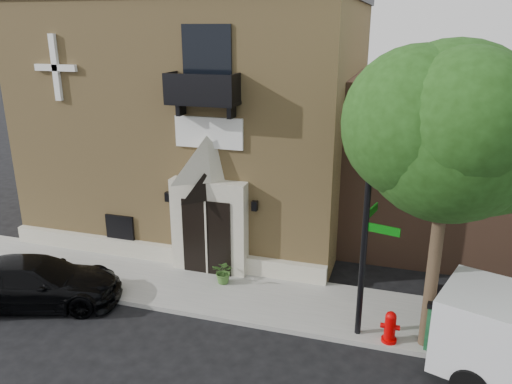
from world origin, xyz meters
TOP-DOWN VIEW (x-y plane):
  - ground at (0.00, 0.00)m, footprint 120.00×120.00m
  - sidewalk at (1.00, 1.50)m, footprint 42.00×3.00m
  - church at (-2.99, 7.95)m, footprint 12.20×11.01m
  - street_tree_left at (6.03, 0.35)m, footprint 4.97×4.38m
  - black_sedan at (-5.33, -0.67)m, footprint 5.46×3.60m
  - street_sign at (4.28, 0.44)m, footprint 0.95×1.10m
  - fire_hydrant at (5.10, 0.27)m, footprint 0.51×0.41m
  - dumpster at (7.06, 0.54)m, footprint 2.24×1.49m
  - planter at (-0.21, 1.98)m, footprint 0.74×0.65m
  - pedestrian_near at (7.11, 1.56)m, footprint 0.68×0.54m

SIDE VIEW (x-z plane):
  - ground at x=0.00m, z-range 0.00..0.00m
  - sidewalk at x=1.00m, z-range 0.00..0.15m
  - planter at x=-0.21m, z-range 0.15..0.94m
  - fire_hydrant at x=5.10m, z-range 0.14..1.03m
  - black_sedan at x=-5.33m, z-range 0.00..1.47m
  - dumpster at x=7.06m, z-range 0.16..1.52m
  - pedestrian_near at x=7.11m, z-range 0.15..1.77m
  - street_sign at x=4.28m, z-range 0.17..6.27m
  - church at x=-2.99m, z-range -0.02..9.28m
  - street_tree_left at x=6.03m, z-range 1.98..9.75m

